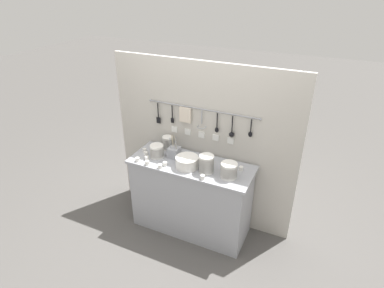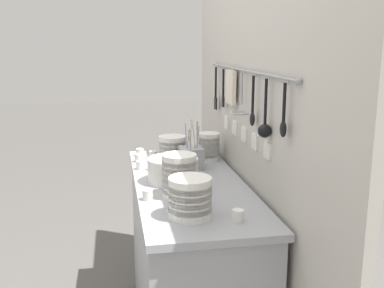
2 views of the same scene
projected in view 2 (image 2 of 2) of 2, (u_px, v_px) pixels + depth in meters
The scene contains 19 objects.
counter at pixel (189, 264), 2.26m from camera, with size 1.35×0.52×0.88m.
back_wall at pixel (248, 162), 2.20m from camera, with size 2.15×0.11×1.91m.
bowl_stack_tall_left at pixel (172, 148), 2.54m from camera, with size 0.15×0.15×0.14m.
bowl_stack_wide_centre at pixel (190, 197), 1.71m from camera, with size 0.17×0.17×0.16m.
bowl_stack_short_front at pixel (209, 147), 2.55m from camera, with size 0.12×0.12×0.16m.
bowl_stack_back_corner at pixel (179, 176), 1.93m from camera, with size 0.15×0.15×0.19m.
plate_stack at pixel (173, 170), 2.15m from camera, with size 0.24×0.24×0.12m.
steel_mixing_bowl at pixel (201, 151), 2.70m from camera, with size 0.12×0.12×0.04m.
cutlery_caddy at pixel (191, 157), 2.39m from camera, with size 0.12×0.12×0.27m.
cup_mid_row at pixel (173, 149), 2.73m from camera, with size 0.04×0.04×0.04m.
cup_centre at pixel (140, 152), 2.65m from camera, with size 0.04×0.04×0.04m.
cup_front_left at pixel (204, 181), 2.09m from camera, with size 0.04×0.04×0.04m.
cup_beside_plates at pixel (148, 195), 1.91m from camera, with size 0.04×0.04×0.04m.
cup_by_caddy at pixel (238, 215), 1.68m from camera, with size 0.04×0.04×0.04m.
cup_edge_far at pixel (141, 165), 2.37m from camera, with size 0.04×0.04×0.04m.
cup_back_right at pixel (153, 155), 2.59m from camera, with size 0.04×0.04×0.04m.
cup_front_right at pixel (153, 166), 2.36m from camera, with size 0.04×0.04×0.04m.
cup_back_left at pixel (139, 158), 2.52m from camera, with size 0.04×0.04×0.04m.
cup_edge_near at pixel (164, 152), 2.66m from camera, with size 0.04×0.04×0.04m.
Camera 2 is at (2.05, -0.35, 1.53)m, focal length 42.00 mm.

